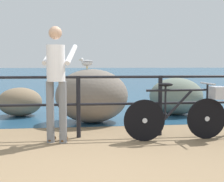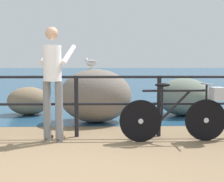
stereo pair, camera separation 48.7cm
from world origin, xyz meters
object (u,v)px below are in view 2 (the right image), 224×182
at_px(breakwater_boulder_left, 29,101).
at_px(seagull, 91,62).
at_px(breakwater_boulder_right, 184,97).
at_px(bicycle, 183,112).
at_px(person_at_railing, 53,78).
at_px(breakwater_boulder_main, 96,96).

distance_m(breakwater_boulder_left, seagull, 2.00).
bearing_deg(breakwater_boulder_left, breakwater_boulder_right, -3.12).
relative_size(bicycle, person_at_railing, 0.96).
relative_size(breakwater_boulder_main, breakwater_boulder_left, 1.48).
height_order(bicycle, person_at_railing, person_at_railing).
distance_m(person_at_railing, breakwater_boulder_right, 3.62).
xyz_separation_m(person_at_railing, seagull, (0.52, 1.66, 0.25)).
height_order(breakwater_boulder_left, breakwater_boulder_right, breakwater_boulder_right).
xyz_separation_m(breakwater_boulder_main, seagull, (-0.10, 0.08, 0.69)).
relative_size(bicycle, breakwater_boulder_main, 1.13).
bearing_deg(seagull, breakwater_boulder_main, 170.29).
bearing_deg(breakwater_boulder_right, person_at_railing, -138.75).
relative_size(person_at_railing, breakwater_boulder_main, 1.18).
height_order(bicycle, breakwater_boulder_right, bicycle).
distance_m(bicycle, breakwater_boulder_main, 2.17).
distance_m(breakwater_boulder_main, breakwater_boulder_left, 1.91).
xyz_separation_m(bicycle, breakwater_boulder_main, (-1.41, 1.65, 0.09)).
relative_size(breakwater_boulder_main, breakwater_boulder_right, 1.17).
relative_size(breakwater_boulder_left, seagull, 3.12).
bearing_deg(breakwater_boulder_left, bicycle, -40.87).
distance_m(breakwater_boulder_main, seagull, 0.70).
xyz_separation_m(bicycle, breakwater_boulder_right, (0.66, 2.42, -0.02)).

